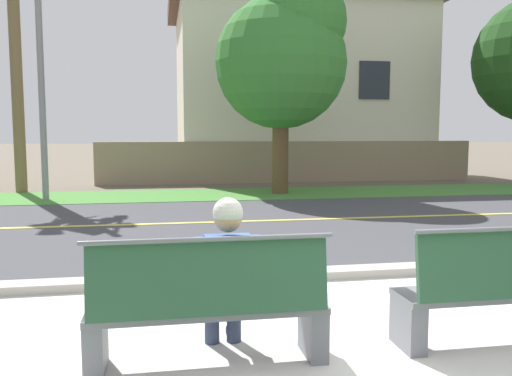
# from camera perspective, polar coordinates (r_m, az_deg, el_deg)

# --- Properties ---
(ground_plane) EXTENTS (140.00, 140.00, 0.00)m
(ground_plane) POSITION_cam_1_polar(r_m,az_deg,el_deg) (11.89, -2.58, -2.40)
(ground_plane) COLOR #665B4C
(sidewalk_pavement) EXTENTS (44.00, 3.60, 0.01)m
(sidewalk_pavement) POSITION_cam_1_polar(r_m,az_deg,el_deg) (4.67, 10.13, -15.79)
(sidewalk_pavement) COLOR beige
(sidewalk_pavement) RESTS_ON ground_plane
(curb_edge) EXTENTS (44.00, 0.30, 0.11)m
(curb_edge) POSITION_cam_1_polar(r_m,az_deg,el_deg) (6.43, 4.07, -9.15)
(curb_edge) COLOR #ADA89E
(curb_edge) RESTS_ON ground_plane
(street_asphalt) EXTENTS (52.00, 8.00, 0.01)m
(street_asphalt) POSITION_cam_1_polar(r_m,az_deg,el_deg) (10.42, -1.51, -3.56)
(street_asphalt) COLOR #424247
(street_asphalt) RESTS_ON ground_plane
(road_centre_line) EXTENTS (48.00, 0.14, 0.01)m
(road_centre_line) POSITION_cam_1_polar(r_m,az_deg,el_deg) (10.42, -1.51, -3.54)
(road_centre_line) COLOR #E0CC4C
(road_centre_line) RESTS_ON ground_plane
(far_verge_grass) EXTENTS (48.00, 2.80, 0.02)m
(far_verge_grass) POSITION_cam_1_polar(r_m,az_deg,el_deg) (14.88, -4.10, -0.69)
(far_verge_grass) COLOR #478438
(far_verge_grass) RESTS_ON ground_plane
(bench_left) EXTENTS (1.76, 0.48, 1.01)m
(bench_left) POSITION_cam_1_polar(r_m,az_deg,el_deg) (4.03, -5.02, -12.54)
(bench_left) COLOR slate
(bench_left) RESTS_ON ground_plane
(bench_right) EXTENTS (1.76, 0.48, 1.01)m
(bench_right) POSITION_cam_1_polar(r_m,az_deg,el_deg) (4.85, 24.92, -9.87)
(bench_right) COLOR slate
(bench_right) RESTS_ON ground_plane
(seated_person_blue) EXTENTS (0.52, 0.68, 1.25)m
(seated_person_blue) POSITION_cam_1_polar(r_m,az_deg,el_deg) (4.15, -3.11, -8.79)
(seated_person_blue) COLOR #333D56
(seated_person_blue) RESTS_ON ground_plane
(streetlamp) EXTENTS (0.24, 2.10, 6.59)m
(streetlamp) POSITION_cam_1_polar(r_m,az_deg,el_deg) (14.94, -21.68, 13.50)
(streetlamp) COLOR gray
(streetlamp) RESTS_ON ground_plane
(shade_tree_left) EXTENTS (3.60, 3.60, 5.94)m
(shade_tree_left) POSITION_cam_1_polar(r_m,az_deg,el_deg) (15.14, 3.13, 14.05)
(shade_tree_left) COLOR brown
(shade_tree_left) RESTS_ON ground_plane
(garden_wall) EXTENTS (13.00, 0.36, 1.40)m
(garden_wall) POSITION_cam_1_polar(r_m,az_deg,el_deg) (18.51, 3.74, 2.77)
(garden_wall) COLOR gray
(garden_wall) RESTS_ON ground_plane
(house_across_street) EXTENTS (9.77, 6.91, 6.96)m
(house_across_street) POSITION_cam_1_polar(r_m,az_deg,el_deg) (21.87, 4.08, 10.66)
(house_across_street) COLOR beige
(house_across_street) RESTS_ON ground_plane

